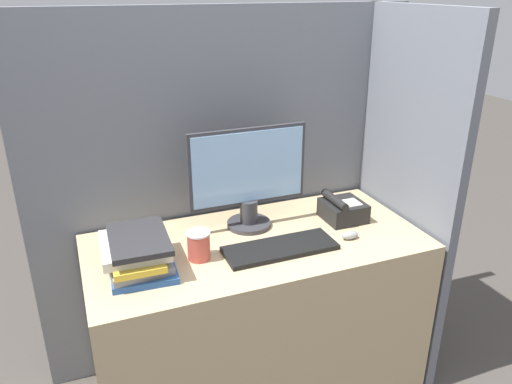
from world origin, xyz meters
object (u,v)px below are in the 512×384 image
monitor (248,180)px  mouse (350,235)px  coffee_cup (199,245)px  keyboard (280,248)px  book_stack (138,253)px  desk_telephone (342,210)px

monitor → mouse: bearing=-37.8°
monitor → coffee_cup: size_ratio=4.48×
monitor → coffee_cup: bearing=-145.1°
keyboard → monitor: bearing=98.7°
monitor → mouse: 0.48m
keyboard → book_stack: book_stack is taller
desk_telephone → book_stack: bearing=-174.3°
coffee_cup → desk_telephone: size_ratio=0.63×
monitor → mouse: monitor is taller
monitor → desk_telephone: bearing=-13.0°
book_stack → mouse: bearing=-5.5°
monitor → coffee_cup: monitor is taller
monitor → book_stack: size_ratio=1.63×
keyboard → coffee_cup: 0.32m
monitor → book_stack: 0.56m
coffee_cup → mouse: bearing=-6.9°
monitor → keyboard: (0.04, -0.25, -0.20)m
coffee_cup → book_stack: bearing=178.3°
mouse → coffee_cup: size_ratio=0.64×
book_stack → keyboard: bearing=-6.7°
keyboard → desk_telephone: size_ratio=2.49×
mouse → desk_telephone: desk_telephone is taller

